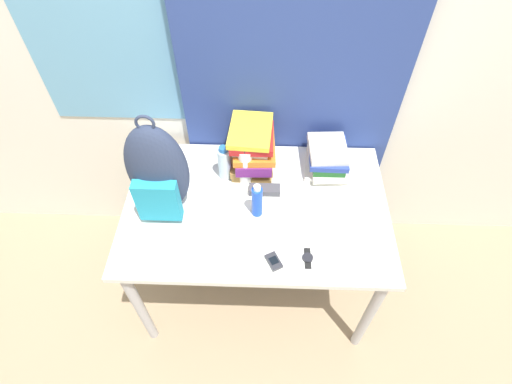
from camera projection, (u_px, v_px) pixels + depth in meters
The scene contains 13 objects.
ground_plane at pixel (254, 347), 2.22m from camera, with size 12.00×12.00×0.00m, color #9E8466.
wall_back at pixel (258, 56), 1.83m from camera, with size 6.00×0.06×2.50m.
curtain_blue at pixel (294, 64), 1.79m from camera, with size 1.06×0.04×2.50m.
desk at pixel (256, 217), 1.96m from camera, with size 1.25×0.81×0.77m.
backpack at pixel (158, 173), 1.70m from camera, with size 0.27×0.20×0.54m.
book_stack_left at pixel (253, 149), 1.96m from camera, with size 0.24×0.28×0.25m.
book_stack_center at pixel (328, 158), 1.99m from camera, with size 0.23×0.27×0.15m.
water_bottle at pixel (224, 163), 1.93m from camera, with size 0.06×0.06×0.20m.
sports_bottle at pixel (245, 165), 1.91m from camera, with size 0.07×0.07×0.22m.
sunscreen_bottle at pixel (257, 201), 1.79m from camera, with size 0.05×0.05×0.19m.
cell_phone at pixel (274, 261), 1.69m from camera, with size 0.08×0.09×0.02m.
sunglasses_case at pixel (265, 190), 1.92m from camera, with size 0.15×0.06×0.04m.
wristwatch at pixel (308, 258), 1.70m from camera, with size 0.05×0.10×0.01m.
Camera 1 is at (0.04, -0.75, 2.26)m, focal length 28.00 mm.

